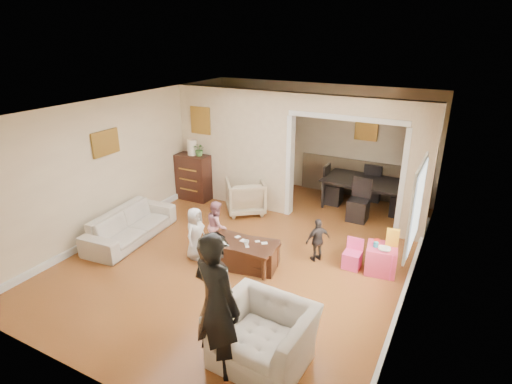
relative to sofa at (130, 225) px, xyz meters
The scene contains 27 objects.
floor 2.34m from the sofa, 17.81° to the left, with size 7.00×7.00×0.00m, color #A25529.
partition_left 2.84m from the sofa, 71.51° to the left, with size 2.75×0.18×2.60m, color beige.
partition_right 5.42m from the sofa, 28.17° to the left, with size 0.55×0.18×2.60m, color beige.
partition_header 4.68m from the sofa, 37.15° to the left, with size 2.22×0.18×0.35m, color beige.
window_pane 5.11m from the sofa, ahead, with size 0.03×0.95×1.10m, color white.
framed_art_partition 2.88m from the sofa, 89.64° to the left, with size 0.45×0.03×0.55m, color brown.
framed_art_sofa_wall 1.60m from the sofa, 167.29° to the left, with size 0.03×0.55×0.40m, color brown.
framed_art_alcove 5.50m from the sofa, 51.39° to the left, with size 0.45×0.03×0.55m, color brown.
sofa is the anchor object (origin of this frame).
armchair_back 2.49m from the sofa, 58.18° to the left, with size 0.79×0.81×0.74m, color tan.
armchair_front 3.99m from the sofa, 23.81° to the right, with size 1.11×0.97×0.72m, color beige.
dresser 2.26m from the sofa, 93.39° to the left, with size 0.78×0.44×1.07m, color black.
table_lamp 2.45m from the sofa, 93.39° to the left, with size 0.22×0.22×0.36m, color #FDEECE.
potted_plant 2.43m from the sofa, 88.29° to the left, with size 0.27×0.24×0.30m, color #4B7D37.
coffee_table 2.37m from the sofa, ahead, with size 1.15×0.58×0.43m, color #381A12.
coffee_cup 2.47m from the sofa, ahead, with size 0.09×0.09×0.09m, color silver.
play_table 4.59m from the sofa, 13.35° to the left, with size 0.48×0.48×0.46m, color #E03B66.
cereal_box 4.74m from the sofa, 14.19° to the left, with size 0.20×0.07×0.30m, color #FFF01A.
cyan_cup 4.48m from the sofa, 13.02° to the left, with size 0.08×0.08×0.08m, color #25A2B9.
toy_block 4.50m from the sofa, 15.19° to the left, with size 0.08×0.06×0.05m, color red.
play_bowl 4.61m from the sofa, 11.75° to the left, with size 0.20×0.20×0.05m, color white.
dining_table 5.01m from the sofa, 44.12° to the left, with size 1.89×1.05×0.66m, color black.
adult_person 3.85m from the sofa, 31.26° to the right, with size 0.66×0.43×1.80m, color black.
child_kneel_a 1.52m from the sofa, ahead, with size 0.46×0.30×0.93m, color silver.
child_kneel_b 1.73m from the sofa, 15.44° to the left, with size 0.45×0.35×0.92m, color #CA7E87.
child_toddler 3.53m from the sofa, 14.92° to the left, with size 0.46×0.19×0.78m, color black.
craft_papers 2.38m from the sofa, ahead, with size 0.82×0.43×0.00m.
Camera 1 is at (3.19, -5.82, 3.72)m, focal length 28.91 mm.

